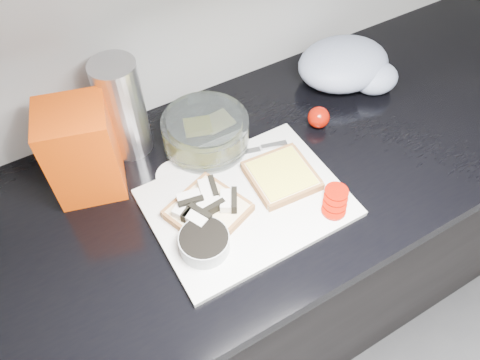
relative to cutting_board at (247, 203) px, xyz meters
name	(u,v)px	position (x,y,z in m)	size (l,w,h in m)	color
base_cabinet	(260,264)	(0.10, 0.07, -0.48)	(3.50, 0.60, 0.86)	black
countertop	(266,170)	(0.10, 0.07, -0.03)	(3.50, 0.64, 0.04)	black
cutting_board	(247,203)	(0.00, 0.00, 0.00)	(0.40, 0.30, 0.01)	silver
bread_left	(207,209)	(-0.09, 0.02, 0.02)	(0.18, 0.18, 0.04)	beige
bread_right	(281,176)	(0.09, 0.01, 0.02)	(0.15, 0.15, 0.02)	beige
tomato_slices	(335,201)	(0.15, -0.10, 0.01)	(0.09, 0.09, 0.02)	#920F03
knife	(256,149)	(0.09, 0.11, 0.01)	(0.19, 0.06, 0.01)	#B4B4B9
seed_tub	(204,243)	(-0.13, -0.05, 0.02)	(0.10, 0.10, 0.05)	#AFB4B5
tub_lid	(176,175)	(-0.10, 0.15, 0.00)	(0.09, 0.09, 0.01)	silver
glass_bowl	(206,134)	(0.00, 0.19, 0.03)	(0.20, 0.20, 0.08)	silver
bread_bag	(82,151)	(-0.26, 0.22, 0.10)	(0.13, 0.12, 0.21)	#CB4803
steel_canister	(123,109)	(-0.15, 0.28, 0.11)	(0.10, 0.10, 0.23)	#BAB9BF
grocery_bag	(348,66)	(0.43, 0.21, 0.04)	(0.26, 0.24, 0.11)	#AAB4D1
whole_tomatoes	(319,117)	(0.27, 0.12, 0.02)	(0.05, 0.05, 0.05)	#920F03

